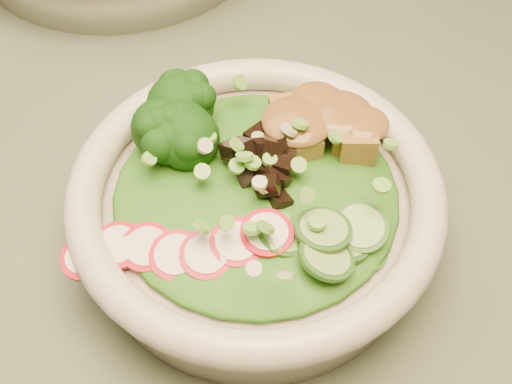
{
  "coord_description": "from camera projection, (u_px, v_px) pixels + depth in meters",
  "views": [
    {
      "loc": [
        -0.16,
        -0.37,
        1.15
      ],
      "look_at": [
        -0.15,
        -0.1,
        0.8
      ],
      "focal_mm": 50.0,
      "sensor_mm": 36.0,
      "label": 1
    }
  ],
  "objects": [
    {
      "name": "salad_bowl",
      "position": [
        256.0,
        209.0,
        0.46
      ],
      "size": [
        0.24,
        0.24,
        0.06
      ],
      "rotation": [
        0.0,
        0.0,
        -0.39
      ],
      "color": "beige",
      "rests_on": "dining_table"
    },
    {
      "name": "broccoli_florets",
      "position": [
        190.0,
        134.0,
        0.46
      ],
      "size": [
        0.09,
        0.08,
        0.04
      ],
      "primitive_type": null,
      "rotation": [
        0.0,
        0.0,
        -0.39
      ],
      "color": "black",
      "rests_on": "salad_bowl"
    },
    {
      "name": "lettuce_bed",
      "position": [
        256.0,
        191.0,
        0.45
      ],
      "size": [
        0.18,
        0.18,
        0.02
      ],
      "primitive_type": "ellipsoid",
      "color": "#165712",
      "rests_on": "salad_bowl"
    },
    {
      "name": "dining_table",
      "position": [
        423.0,
        219.0,
        0.64
      ],
      "size": [
        1.2,
        0.8,
        0.75
      ],
      "color": "black",
      "rests_on": "ground"
    },
    {
      "name": "cucumber_slices",
      "position": [
        328.0,
        234.0,
        0.41
      ],
      "size": [
        0.08,
        0.08,
        0.03
      ],
      "primitive_type": null,
      "rotation": [
        0.0,
        0.0,
        -0.39
      ],
      "color": "#97BB68",
      "rests_on": "salad_bowl"
    },
    {
      "name": "peanut_sauce",
      "position": [
        317.0,
        121.0,
        0.45
      ],
      "size": [
        0.06,
        0.05,
        0.01
      ],
      "primitive_type": "ellipsoid",
      "color": "brown",
      "rests_on": "tofu_cubes"
    },
    {
      "name": "mushroom_heap",
      "position": [
        268.0,
        169.0,
        0.44
      ],
      "size": [
        0.08,
        0.08,
        0.04
      ],
      "primitive_type": null,
      "rotation": [
        0.0,
        0.0,
        -0.39
      ],
      "color": "black",
      "rests_on": "salad_bowl"
    },
    {
      "name": "scallion_garnish",
      "position": [
        256.0,
        170.0,
        0.43
      ],
      "size": [
        0.17,
        0.17,
        0.02
      ],
      "primitive_type": null,
      "color": "#6DB640",
      "rests_on": "salad_bowl"
    },
    {
      "name": "radish_slices",
      "position": [
        192.0,
        249.0,
        0.42
      ],
      "size": [
        0.1,
        0.07,
        0.02
      ],
      "primitive_type": null,
      "rotation": [
        0.0,
        0.0,
        -0.39
      ],
      "color": "#B40D24",
      "rests_on": "salad_bowl"
    },
    {
      "name": "tofu_cubes",
      "position": [
        316.0,
        133.0,
        0.46
      ],
      "size": [
        0.09,
        0.08,
        0.03
      ],
      "primitive_type": null,
      "rotation": [
        0.0,
        0.0,
        -0.39
      ],
      "color": "olive",
      "rests_on": "salad_bowl"
    }
  ]
}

